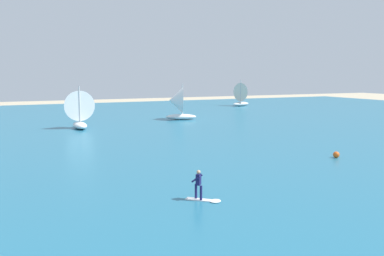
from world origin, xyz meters
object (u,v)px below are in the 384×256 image
object	(u,v)px
kitesurfer	(202,190)
sailboat_trailing	(243,94)
sailboat_leading	(177,103)
marker_buoy	(336,155)
sailboat_outermost	(79,109)

from	to	relation	value
kitesurfer	sailboat_trailing	world-z (taller)	sailboat_trailing
sailboat_leading	marker_buoy	size ratio (longest dim) A/B	10.18
marker_buoy	kitesurfer	bearing A→B (deg)	-158.63
sailboat_outermost	marker_buoy	world-z (taller)	sailboat_outermost
sailboat_leading	marker_buoy	distance (m)	32.24
kitesurfer	sailboat_trailing	xyz separation A→B (m)	(38.01, 57.43, 1.90)
sailboat_trailing	marker_buoy	world-z (taller)	sailboat_trailing
sailboat_trailing	marker_buoy	xyz separation A→B (m)	(-22.85, -51.50, -2.24)
sailboat_trailing	kitesurfer	bearing A→B (deg)	-123.50
kitesurfer	sailboat_leading	bearing A→B (deg)	69.04
sailboat_trailing	marker_buoy	size ratio (longest dim) A/B	10.38
sailboat_trailing	sailboat_outermost	xyz separation A→B (m)	(-38.42, -23.20, -0.07)
sailboat_outermost	sailboat_trailing	bearing A→B (deg)	31.12
sailboat_leading	sailboat_outermost	world-z (taller)	sailboat_leading
sailboat_trailing	sailboat_outermost	bearing A→B (deg)	-148.88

